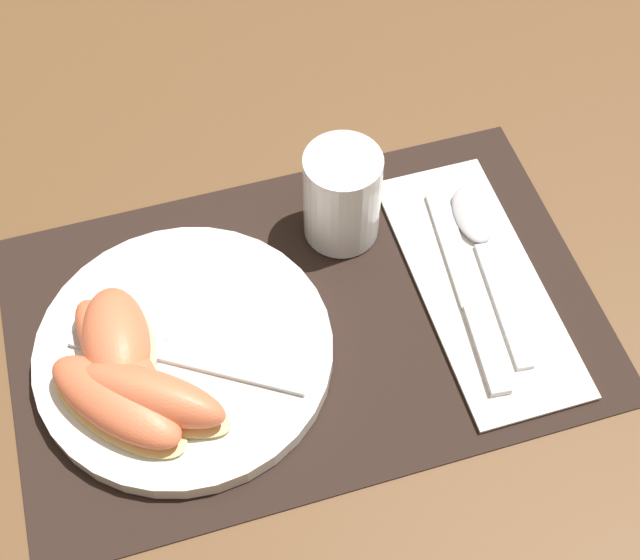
{
  "coord_description": "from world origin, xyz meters",
  "views": [
    {
      "loc": [
        -0.1,
        -0.37,
        0.63
      ],
      "look_at": [
        0.02,
        0.02,
        0.02
      ],
      "focal_mm": 50.0,
      "sensor_mm": 36.0,
      "label": 1
    }
  ],
  "objects": [
    {
      "name": "plate",
      "position": [
        -0.1,
        -0.01,
        0.01
      ],
      "size": [
        0.24,
        0.24,
        0.02
      ],
      "color": "white",
      "rests_on": "placemat"
    },
    {
      "name": "placemat",
      "position": [
        0.0,
        0.0,
        0.0
      ],
      "size": [
        0.48,
        0.3,
        0.0
      ],
      "color": "black",
      "rests_on": "ground_plane"
    },
    {
      "name": "citrus_wedge_1",
      "position": [
        -0.15,
        -0.02,
        0.03
      ],
      "size": [
        0.08,
        0.14,
        0.03
      ],
      "color": "#F4DB84",
      "rests_on": "plate"
    },
    {
      "name": "citrus_wedge_2",
      "position": [
        -0.16,
        -0.05,
        0.04
      ],
      "size": [
        0.12,
        0.12,
        0.04
      ],
      "color": "#F4DB84",
      "rests_on": "plate"
    },
    {
      "name": "knife",
      "position": [
        0.14,
        -0.02,
        0.01
      ],
      "size": [
        0.04,
        0.2,
        0.01
      ],
      "color": "#BCBCC1",
      "rests_on": "napkin"
    },
    {
      "name": "ground_plane",
      "position": [
        0.0,
        0.0,
        0.0
      ],
      "size": [
        3.0,
        3.0,
        0.0
      ],
      "primitive_type": "plane",
      "color": "brown"
    },
    {
      "name": "spoon",
      "position": [
        0.17,
        0.03,
        0.01
      ],
      "size": [
        0.04,
        0.19,
        0.01
      ],
      "color": "#BCBCC1",
      "rests_on": "napkin"
    },
    {
      "name": "citrus_wedge_3",
      "position": [
        -0.13,
        -0.05,
        0.04
      ],
      "size": [
        0.12,
        0.1,
        0.04
      ],
      "color": "#F4DB84",
      "rests_on": "plate"
    },
    {
      "name": "citrus_wedge_0",
      "position": [
        -0.15,
        0.0,
        0.04
      ],
      "size": [
        0.06,
        0.1,
        0.04
      ],
      "color": "#F4DB84",
      "rests_on": "plate"
    },
    {
      "name": "fork",
      "position": [
        -0.11,
        -0.01,
        0.02
      ],
      "size": [
        0.17,
        0.12,
        0.0
      ],
      "color": "#BCBCC1",
      "rests_on": "plate"
    },
    {
      "name": "juice_glass",
      "position": [
        0.06,
        0.08,
        0.04
      ],
      "size": [
        0.07,
        0.07,
        0.09
      ],
      "color": "silver",
      "rests_on": "placemat"
    },
    {
      "name": "napkin",
      "position": [
        0.15,
        -0.01,
        0.01
      ],
      "size": [
        0.1,
        0.25,
        0.0
      ],
      "color": "white",
      "rests_on": "placemat"
    }
  ]
}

